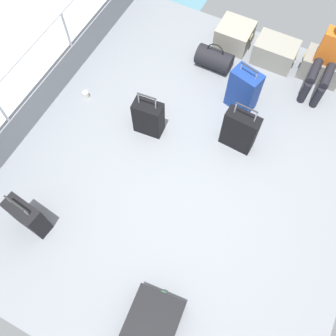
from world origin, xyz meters
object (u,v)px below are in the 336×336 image
object	(u,v)px
suitcase_0	(148,118)
suitcase_2	(28,216)
suitcase_4	(151,327)
suitcase_3	(243,90)
cargo_crate_0	(234,35)
passenger_seated	(329,57)
suitcase_1	(240,131)
cargo_crate_2	(322,67)
duffel_bag	(214,59)
paper_cup	(86,94)
cargo_crate_1	(275,52)

from	to	relation	value
suitcase_0	suitcase_2	size ratio (longest dim) A/B	1.06
suitcase_4	suitcase_3	bearing A→B (deg)	94.72
cargo_crate_0	suitcase_4	world-z (taller)	cargo_crate_0
suitcase_2	suitcase_4	xyz separation A→B (m)	(1.78, -0.38, -0.15)
passenger_seated	suitcase_1	world-z (taller)	passenger_seated
cargo_crate_0	suitcase_1	world-z (taller)	suitcase_1
cargo_crate_0	suitcase_3	xyz separation A→B (m)	(0.52, -1.03, 0.15)
cargo_crate_2	duffel_bag	world-z (taller)	duffel_bag
suitcase_0	suitcase_3	world-z (taller)	suitcase_3
suitcase_1	suitcase_0	bearing A→B (deg)	-164.18
suitcase_2	duffel_bag	bearing A→B (deg)	74.11
suitcase_3	suitcase_2	bearing A→B (deg)	-119.29
suitcase_2	paper_cup	xyz separation A→B (m)	(-0.47, 1.87, -0.21)
suitcase_1	suitcase_4	size ratio (longest dim) A/B	1.09
suitcase_0	paper_cup	world-z (taller)	suitcase_0
suitcase_2	suitcase_3	world-z (taller)	suitcase_3
suitcase_0	duffel_bag	size ratio (longest dim) A/B	1.40
cargo_crate_1	suitcase_0	world-z (taller)	suitcase_0
cargo_crate_0	suitcase_0	size ratio (longest dim) A/B	0.73
suitcase_0	passenger_seated	bearing A→B (deg)	44.96
suitcase_1	cargo_crate_2	bearing A→B (deg)	68.51
paper_cup	suitcase_1	bearing A→B (deg)	6.47
cargo_crate_2	passenger_seated	distance (m)	0.41
suitcase_1	paper_cup	distance (m)	2.22
cargo_crate_2	suitcase_4	size ratio (longest dim) A/B	0.82
cargo_crate_0	passenger_seated	world-z (taller)	passenger_seated
suitcase_3	suitcase_4	size ratio (longest dim) A/B	1.03
suitcase_1	suitcase_4	world-z (taller)	suitcase_1
cargo_crate_2	suitcase_4	bearing A→B (deg)	-97.96
cargo_crate_0	suitcase_2	bearing A→B (deg)	-104.99
suitcase_2	suitcase_3	xyz separation A→B (m)	(1.53, 2.73, 0.07)
suitcase_0	suitcase_1	size ratio (longest dim) A/B	0.89
suitcase_2	duffel_bag	world-z (taller)	suitcase_2
passenger_seated	suitcase_1	distance (m)	1.60
passenger_seated	suitcase_3	size ratio (longest dim) A/B	1.37
cargo_crate_0	cargo_crate_1	world-z (taller)	cargo_crate_1
suitcase_1	suitcase_2	distance (m)	2.73
cargo_crate_2	suitcase_1	xyz separation A→B (m)	(-0.64, -1.63, 0.14)
passenger_seated	suitcase_1	xyz separation A→B (m)	(-0.64, -1.45, -0.23)
suitcase_3	passenger_seated	bearing A→B (deg)	45.30
duffel_bag	passenger_seated	bearing A→B (deg)	13.91
suitcase_4	duffel_bag	world-z (taller)	duffel_bag
suitcase_0	suitcase_4	xyz separation A→B (m)	(1.19, -2.18, -0.16)
cargo_crate_1	passenger_seated	xyz separation A→B (m)	(0.70, -0.13, 0.37)
cargo_crate_1	cargo_crate_0	bearing A→B (deg)	175.49
cargo_crate_2	suitcase_2	distance (m)	4.43
suitcase_3	duffel_bag	size ratio (longest dim) A/B	1.47
passenger_seated	suitcase_2	size ratio (longest dim) A/B	1.53
cargo_crate_0	suitcase_4	distance (m)	4.21
paper_cup	suitcase_3	bearing A→B (deg)	23.19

